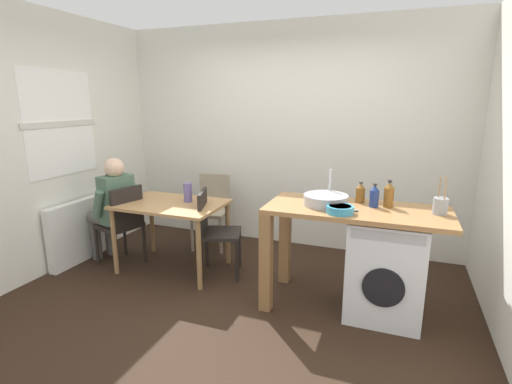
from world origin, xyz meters
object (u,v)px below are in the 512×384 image
object	(u,v)px
bottle_tall_green	(360,193)
bottle_squat_brown	(374,196)
bottle_clear_small	(389,195)
chair_person_seat	(123,221)
dining_table	(171,212)
washing_machine	(385,267)
chair_opposite	(213,228)
mixing_bowl	(340,209)
seated_person	(113,205)
chair_spare_by_wall	(212,206)
vase	(188,193)
utensil_crock	(440,206)

from	to	relation	value
bottle_tall_green	bottle_squat_brown	world-z (taller)	bottle_squat_brown
bottle_clear_small	chair_person_seat	bearing A→B (deg)	-178.38
dining_table	washing_machine	bearing A→B (deg)	-4.33
chair_opposite	mixing_bowl	size ratio (longest dim) A/B	4.11
dining_table	bottle_tall_green	world-z (taller)	bottle_tall_green
seated_person	mixing_bowl	xyz separation A→B (m)	(2.51, -0.29, 0.28)
washing_machine	bottle_squat_brown	world-z (taller)	bottle_squat_brown
chair_spare_by_wall	seated_person	distance (m)	1.17
bottle_squat_brown	vase	world-z (taller)	bottle_squat_brown
chair_spare_by_wall	utensil_crock	bearing A→B (deg)	151.63
mixing_bowl	utensil_crock	xyz separation A→B (m)	(0.74, 0.25, 0.04)
chair_person_seat	chair_opposite	distance (m)	1.04
seated_person	utensil_crock	size ratio (longest dim) A/B	4.01
mixing_bowl	dining_table	bearing A→B (deg)	168.66
chair_opposite	bottle_tall_green	xyz separation A→B (m)	(1.44, 0.01, 0.49)
vase	bottle_clear_small	bearing A→B (deg)	-4.07
bottle_tall_green	bottle_squat_brown	xyz separation A→B (m)	(0.12, -0.11, 0.01)
chair_person_seat	washing_machine	distance (m)	2.73
chair_opposite	utensil_crock	world-z (taller)	utensil_crock
chair_person_seat	bottle_tall_green	size ratio (longest dim) A/B	4.93
bottle_squat_brown	seated_person	bearing A→B (deg)	179.96
seated_person	bottle_tall_green	distance (m)	2.65
chair_spare_by_wall	chair_opposite	bearing A→B (deg)	109.03
seated_person	bottle_clear_small	bearing A→B (deg)	-73.74
chair_person_seat	seated_person	distance (m)	0.23
chair_spare_by_wall	bottle_clear_small	world-z (taller)	bottle_clear_small
chair_person_seat	bottle_squat_brown	world-z (taller)	bottle_squat_brown
washing_machine	chair_spare_by_wall	bearing A→B (deg)	155.85
bottle_squat_brown	utensil_crock	xyz separation A→B (m)	(0.50, -0.03, -0.02)
chair_opposite	seated_person	size ratio (longest dim) A/B	0.75
mixing_bowl	seated_person	bearing A→B (deg)	173.50
chair_person_seat	vase	bearing A→B (deg)	-56.93
dining_table	utensil_crock	world-z (taller)	utensil_crock
washing_machine	bottle_clear_small	xyz separation A→B (m)	(-0.02, 0.12, 0.59)
chair_person_seat	washing_machine	size ratio (longest dim) A/B	1.05
dining_table	vase	bearing A→B (deg)	33.69
seated_person	chair_opposite	bearing A→B (deg)	-69.44
chair_person_seat	utensil_crock	xyz separation A→B (m)	(3.10, 0.01, 0.48)
vase	chair_opposite	bearing A→B (deg)	-12.63
chair_person_seat	chair_opposite	bearing A→B (deg)	-66.32
bottle_tall_green	bottle_squat_brown	bearing A→B (deg)	-41.68
mixing_bowl	bottle_squat_brown	bearing A→B (deg)	50.01
dining_table	chair_spare_by_wall	xyz separation A→B (m)	(0.09, 0.77, -0.14)
dining_table	chair_person_seat	world-z (taller)	chair_person_seat
chair_opposite	utensil_crock	distance (m)	2.13
chair_opposite	chair_spare_by_wall	world-z (taller)	same
washing_machine	vase	bearing A→B (deg)	172.56
chair_opposite	washing_machine	distance (m)	1.72
washing_machine	utensil_crock	world-z (taller)	utensil_crock
dining_table	bottle_tall_green	size ratio (longest dim) A/B	6.02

